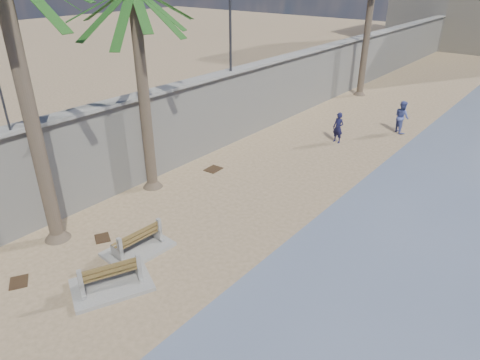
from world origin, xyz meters
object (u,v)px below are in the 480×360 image
Objects in this scene: bench_near at (110,276)px; bench_far at (137,241)px; person_b at (402,115)px; person_a at (338,126)px.

bench_far is at bearing 116.32° from bench_near.
person_b is at bearing 84.59° from bench_near.
person_b is (1.95, 3.47, 0.07)m from person_a.
person_a is 3.98m from person_b.
person_b reaches higher than bench_near.
person_b reaches higher than bench_far.
person_a is at bearing 99.95° from person_b.
bench_near is at bearing -63.68° from bench_far.
bench_far is 12.45m from person_a.
bench_near is 17.55m from person_b.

